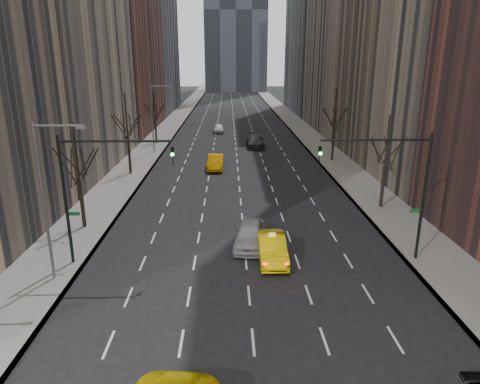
{
  "coord_description": "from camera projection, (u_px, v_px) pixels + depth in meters",
  "views": [
    {
      "loc": [
        -1.03,
        -12.44,
        12.21
      ],
      "look_at": [
        -0.28,
        15.67,
        3.5
      ],
      "focal_mm": 32.0,
      "sensor_mm": 36.0,
      "label": 1
    }
  ],
  "objects": [
    {
      "name": "far_car_white",
      "position": [
        218.0,
        128.0,
        74.79
      ],
      "size": [
        2.02,
        4.47,
        1.49
      ],
      "primitive_type": "imported",
      "rotation": [
        0.0,
        0.0,
        0.06
      ],
      "color": "silver",
      "rests_on": "ground"
    },
    {
      "name": "tree_lw_d",
      "position": [
        155.0,
        120.0,
        63.81
      ],
      "size": [
        3.36,
        3.5,
        7.36
      ],
      "color": "black",
      "rests_on": "ground"
    },
    {
      "name": "streetlight_far",
      "position": [
        155.0,
        112.0,
        56.55
      ],
      "size": [
        2.83,
        0.22,
        9.0
      ],
      "color": "slate",
      "rests_on": "ground"
    },
    {
      "name": "sidewalk_right",
      "position": [
        297.0,
        125.0,
        82.65
      ],
      "size": [
        4.5,
        320.0,
        0.15
      ],
      "primitive_type": "cube",
      "color": "slate",
      "rests_on": "ground"
    },
    {
      "name": "tree_rw_c",
      "position": [
        334.0,
        129.0,
        52.82
      ],
      "size": [
        3.36,
        3.5,
        8.74
      ],
      "color": "black",
      "rests_on": "ground"
    },
    {
      "name": "tree_lw_b",
      "position": [
        80.0,
        181.0,
        31.3
      ],
      "size": [
        3.36,
        3.5,
        7.82
      ],
      "color": "black",
      "rests_on": "ground"
    },
    {
      "name": "taxi_sedan",
      "position": [
        272.0,
        248.0,
        27.1
      ],
      "size": [
        1.72,
        4.85,
        1.59
      ],
      "primitive_type": "imported",
      "rotation": [
        0.0,
        0.0,
        0.01
      ],
      "color": "yellow",
      "rests_on": "ground"
    },
    {
      "name": "far_suv_grey",
      "position": [
        256.0,
        141.0,
        62.41
      ],
      "size": [
        2.53,
        6.1,
        1.76
      ],
      "primitive_type": "imported",
      "rotation": [
        0.0,
        0.0,
        0.01
      ],
      "color": "#2E2D33",
      "rests_on": "ground"
    },
    {
      "name": "tree_lw_c",
      "position": [
        128.0,
        138.0,
        46.48
      ],
      "size": [
        3.36,
        3.5,
        8.74
      ],
      "color": "black",
      "rests_on": "ground"
    },
    {
      "name": "silver_sedan_ahead",
      "position": [
        250.0,
        234.0,
        29.1
      ],
      "size": [
        2.64,
        5.17,
        1.68
      ],
      "primitive_type": "imported",
      "rotation": [
        0.0,
        0.0,
        -0.14
      ],
      "color": "#A2A5AA",
      "rests_on": "ground"
    },
    {
      "name": "traffic_mast_left",
      "position": [
        92.0,
        179.0,
        25.12
      ],
      "size": [
        6.69,
        0.39,
        8.0
      ],
      "color": "black",
      "rests_on": "ground"
    },
    {
      "name": "far_taxi",
      "position": [
        216.0,
        162.0,
        49.77
      ],
      "size": [
        1.85,
        5.08,
        1.66
      ],
      "primitive_type": "imported",
      "rotation": [
        0.0,
        0.0,
        -0.02
      ],
      "color": "#F9A505",
      "rests_on": "ground"
    },
    {
      "name": "streetlight_near",
      "position": [
        48.0,
        187.0,
        23.13
      ],
      "size": [
        2.83,
        0.22,
        9.0
      ],
      "color": "slate",
      "rests_on": "ground"
    },
    {
      "name": "tree_rw_b",
      "position": [
        385.0,
        166.0,
        35.73
      ],
      "size": [
        3.36,
        3.5,
        7.82
      ],
      "color": "black",
      "rests_on": "ground"
    },
    {
      "name": "sidewalk_left",
      "position": [
        170.0,
        126.0,
        82.03
      ],
      "size": [
        4.5,
        320.0,
        0.15
      ],
      "primitive_type": "cube",
      "color": "slate",
      "rests_on": "ground"
    },
    {
      "name": "traffic_mast_right",
      "position": [
        398.0,
        177.0,
        25.58
      ],
      "size": [
        6.69,
        0.39,
        8.0
      ],
      "color": "black",
      "rests_on": "ground"
    }
  ]
}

